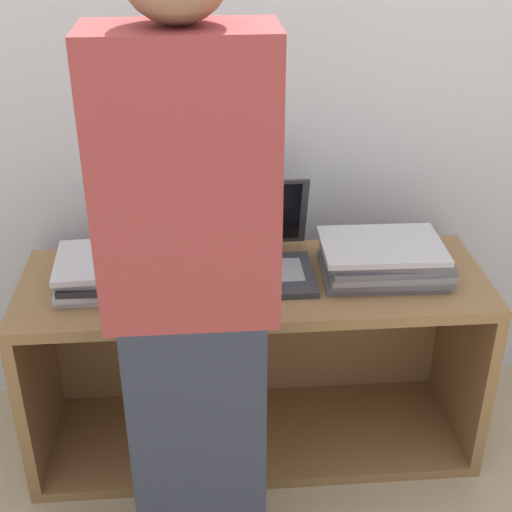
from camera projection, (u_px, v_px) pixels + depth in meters
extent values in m
plane|color=tan|center=(260.00, 490.00, 2.28)|extent=(12.00, 12.00, 0.00)
cube|color=silver|center=(245.00, 67.00, 2.23)|extent=(8.00, 0.05, 2.40)
cube|color=olive|center=(254.00, 284.00, 2.20)|extent=(1.44, 0.49, 0.04)
cube|color=olive|center=(254.00, 432.00, 2.48)|extent=(1.44, 0.49, 0.04)
cube|color=olive|center=(37.00, 373.00, 2.29)|extent=(0.04, 0.49, 0.57)
cube|color=olive|center=(462.00, 353.00, 2.39)|extent=(0.04, 0.49, 0.57)
cube|color=olive|center=(249.00, 324.00, 2.54)|extent=(1.36, 0.04, 0.57)
cube|color=#333338|center=(254.00, 276.00, 2.18)|extent=(0.37, 0.26, 0.02)
cube|color=gray|center=(254.00, 271.00, 2.19)|extent=(0.30, 0.14, 0.00)
cube|color=#333338|center=(250.00, 213.00, 2.27)|extent=(0.37, 0.08, 0.25)
cube|color=black|center=(250.00, 213.00, 2.26)|extent=(0.32, 0.07, 0.22)
cube|color=#B7B7BC|center=(122.00, 281.00, 2.16)|extent=(0.37, 0.27, 0.02)
cube|color=#B7B7BC|center=(120.00, 276.00, 2.15)|extent=(0.38, 0.28, 0.02)
cube|color=#232326|center=(125.00, 272.00, 2.13)|extent=(0.37, 0.27, 0.02)
cube|color=gray|center=(124.00, 264.00, 2.14)|extent=(0.37, 0.27, 0.02)
cube|color=#B7B7BC|center=(118.00, 260.00, 2.12)|extent=(0.38, 0.28, 0.02)
cube|color=slate|center=(381.00, 271.00, 2.21)|extent=(0.38, 0.28, 0.02)
cube|color=slate|center=(384.00, 267.00, 2.20)|extent=(0.38, 0.28, 0.02)
cube|color=gray|center=(385.00, 262.00, 2.19)|extent=(0.37, 0.26, 0.02)
cube|color=slate|center=(386.00, 256.00, 2.18)|extent=(0.37, 0.27, 0.02)
cube|color=slate|center=(385.00, 250.00, 2.18)|extent=(0.38, 0.28, 0.02)
cube|color=#B7B7BC|center=(382.00, 246.00, 2.16)|extent=(0.37, 0.27, 0.02)
cube|color=#2D3342|center=(199.00, 441.00, 1.88)|extent=(0.34, 0.20, 0.83)
cube|color=#993838|center=(186.00, 182.00, 1.53)|extent=(0.40, 0.20, 0.65)
cylinder|color=#8C664C|center=(112.00, 49.00, 1.64)|extent=(0.07, 0.32, 0.07)
cylinder|color=#8C664C|center=(251.00, 46.00, 1.66)|extent=(0.07, 0.32, 0.07)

